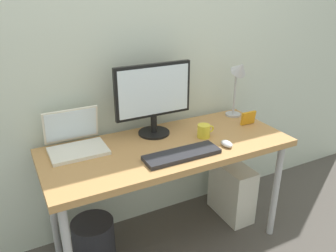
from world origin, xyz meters
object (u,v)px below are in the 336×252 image
at_px(laptop, 75,140).
at_px(desk, 168,154).
at_px(computer_tower, 232,190).
at_px(mouse, 227,144).
at_px(coffee_mug, 204,131).
at_px(desk_lamp, 239,77).
at_px(keyboard, 182,155).
at_px(wastebasket, 94,242).
at_px(photo_frame, 248,118).
at_px(monitor, 153,96).

bearing_deg(laptop, desk, -21.25).
xyz_separation_m(laptop, computer_tower, (1.07, -0.14, -0.59)).
bearing_deg(mouse, coffee_mug, 105.97).
xyz_separation_m(desk, computer_tower, (0.56, 0.05, -0.47)).
height_order(laptop, desk_lamp, desk_lamp).
bearing_deg(keyboard, wastebasket, 154.38).
bearing_deg(wastebasket, desk_lamp, 5.90).
distance_m(desk_lamp, photo_frame, 0.29).
bearing_deg(keyboard, photo_frame, 17.18).
height_order(laptop, coffee_mug, laptop).
xyz_separation_m(desk, monitor, (-0.01, 0.18, 0.32)).
bearing_deg(computer_tower, monitor, 167.73).
height_order(mouse, computer_tower, mouse).
bearing_deg(coffee_mug, photo_frame, 5.04).
distance_m(mouse, photo_frame, 0.39).
distance_m(monitor, laptop, 0.53).
xyz_separation_m(monitor, photo_frame, (0.63, -0.15, -0.21)).
height_order(keyboard, coffee_mug, coffee_mug).
relative_size(keyboard, wastebasket, 1.47).
bearing_deg(desk_lamp, wastebasket, -174.10).
distance_m(desk, photo_frame, 0.64).
bearing_deg(keyboard, computer_tower, 21.66).
height_order(monitor, mouse, monitor).
bearing_deg(wastebasket, monitor, 13.65).
xyz_separation_m(desk, wastebasket, (-0.49, 0.06, -0.53)).
height_order(desk_lamp, mouse, desk_lamp).
xyz_separation_m(keyboard, computer_tower, (0.57, 0.22, -0.54)).
relative_size(desk_lamp, computer_tower, 1.01).
bearing_deg(desk_lamp, desk, -164.47).
xyz_separation_m(keyboard, coffee_mug, (0.25, 0.16, 0.03)).
bearing_deg(photo_frame, monitor, 166.28).
height_order(desk, photo_frame, photo_frame).
height_order(photo_frame, wastebasket, photo_frame).
bearing_deg(laptop, photo_frame, -8.67).
distance_m(photo_frame, computer_tower, 0.58).
relative_size(laptop, wastebasket, 1.07).
xyz_separation_m(laptop, coffee_mug, (0.75, -0.21, -0.02)).
relative_size(coffee_mug, wastebasket, 0.38).
xyz_separation_m(photo_frame, wastebasket, (-1.11, 0.04, -0.64)).
bearing_deg(monitor, mouse, -49.72).
distance_m(monitor, coffee_mug, 0.38).
bearing_deg(desk, coffee_mug, -2.23).
bearing_deg(photo_frame, desk, -177.83).
distance_m(keyboard, computer_tower, 0.82).
height_order(monitor, coffee_mug, monitor).
distance_m(keyboard, wastebasket, 0.81).
bearing_deg(desk_lamp, mouse, -133.77).
distance_m(desk_lamp, mouse, 0.57).
distance_m(desk_lamp, keyboard, 0.79).
relative_size(desk, laptop, 4.64).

